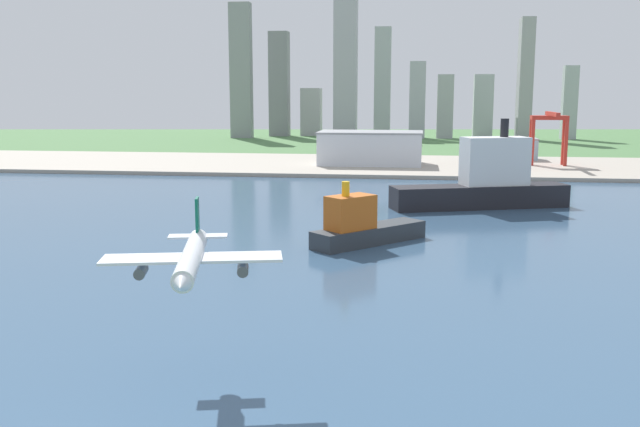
{
  "coord_description": "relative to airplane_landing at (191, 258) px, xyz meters",
  "views": [
    {
      "loc": [
        41.37,
        -7.43,
        51.87
      ],
      "look_at": [
        17.79,
        165.96,
        21.94
      ],
      "focal_mm": 39.98,
      "sensor_mm": 36.0,
      "label": 1
    }
  ],
  "objects": [
    {
      "name": "distant_skyline",
      "position": [
        -14.19,
        713.85,
        36.81
      ],
      "size": [
        384.31,
        73.9,
        159.68
      ],
      "color": "gray",
      "rests_on": "ground"
    },
    {
      "name": "water_bay",
      "position": [
        -3.31,
        132.05,
        -23.55
      ],
      "size": [
        840.0,
        360.0,
        0.15
      ],
      "primitive_type": "cube",
      "color": "#385675",
      "rests_on": "ground"
    },
    {
      "name": "port_crane_red",
      "position": [
        126.55,
        384.31,
        5.13
      ],
      "size": [
        24.23,
        41.01,
        36.3
      ],
      "color": "#B72D23",
      "rests_on": "industrial_pier"
    },
    {
      "name": "airplane_landing",
      "position": [
        0.0,
        0.0,
        0.0
      ],
      "size": [
        32.11,
        37.19,
        11.69
      ],
      "color": "silver"
    },
    {
      "name": "container_barge",
      "position": [
        20.26,
        123.54,
        -17.15
      ],
      "size": [
        38.64,
        40.27,
        22.42
      ],
      "color": "#2D3338",
      "rests_on": "water_bay"
    },
    {
      "name": "ground_plane",
      "position": [
        -3.31,
        192.05,
        -23.62
      ],
      "size": [
        2400.0,
        2400.0,
        0.0
      ],
      "primitive_type": "plane",
      "color": "#4A7543"
    },
    {
      "name": "industrial_pier",
      "position": [
        -3.31,
        382.05,
        -22.37
      ],
      "size": [
        840.0,
        140.0,
        2.5
      ],
      "primitive_type": "cube",
      "color": "#A69D8E",
      "rests_on": "ground"
    },
    {
      "name": "warehouse_annex",
      "position": [
        108.92,
        428.49,
        -13.22
      ],
      "size": [
        33.64,
        23.54,
        15.75
      ],
      "color": "#99BCD1",
      "rests_on": "industrial_pier"
    },
    {
      "name": "warehouse_main",
      "position": [
        6.39,
        376.38,
        -9.78
      ],
      "size": [
        71.15,
        40.78,
        22.64
      ],
      "color": "silver",
      "rests_on": "industrial_pier"
    },
    {
      "name": "cargo_ship",
      "position": [
        69.13,
        210.47,
        -12.03
      ],
      "size": [
        81.45,
        40.24,
        40.0
      ],
      "color": "black",
      "rests_on": "water_bay"
    }
  ]
}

